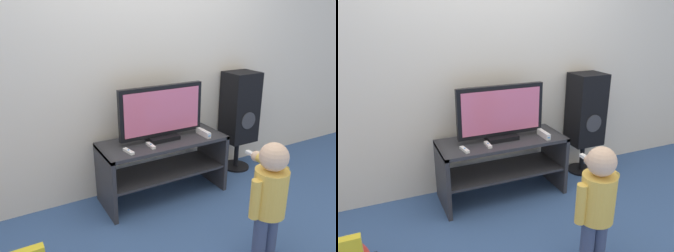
{
  "view_description": "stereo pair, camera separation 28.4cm",
  "coord_description": "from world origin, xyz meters",
  "views": [
    {
      "loc": [
        -1.31,
        -2.2,
        1.66
      ],
      "look_at": [
        0.0,
        0.14,
        0.73
      ],
      "focal_mm": 35.0,
      "sensor_mm": 36.0,
      "label": 1
    },
    {
      "loc": [
        -1.06,
        -2.33,
        1.66
      ],
      "look_at": [
        0.0,
        0.14,
        0.73
      ],
      "focal_mm": 35.0,
      "sensor_mm": 36.0,
      "label": 2
    }
  ],
  "objects": [
    {
      "name": "remote_primary",
      "position": [
        -0.39,
        0.12,
        0.58
      ],
      "size": [
        0.06,
        0.13,
        0.03
      ],
      "color": "white",
      "rests_on": "tv_stand"
    },
    {
      "name": "remote_secondary",
      "position": [
        -0.17,
        0.14,
        0.58
      ],
      "size": [
        0.04,
        0.13,
        0.03
      ],
      "color": "white",
      "rests_on": "tv_stand"
    },
    {
      "name": "television",
      "position": [
        0.0,
        0.26,
        0.81
      ],
      "size": [
        0.81,
        0.2,
        0.49
      ],
      "color": "black",
      "rests_on": "tv_stand"
    },
    {
      "name": "tv_stand",
      "position": [
        0.0,
        0.23,
        0.37
      ],
      "size": [
        1.16,
        0.47,
        0.57
      ],
      "color": "#2D2D33",
      "rests_on": "ground_plane"
    },
    {
      "name": "ground_plane",
      "position": [
        0.0,
        0.0,
        0.0
      ],
      "size": [
        16.0,
        16.0,
        0.0
      ],
      "primitive_type": "plane",
      "color": "#38568C"
    },
    {
      "name": "speaker_tower",
      "position": [
        1.0,
        0.35,
        0.68
      ],
      "size": [
        0.33,
        0.3,
        1.08
      ],
      "color": "black",
      "rests_on": "ground_plane"
    },
    {
      "name": "child",
      "position": [
        0.22,
        -0.85,
        0.52
      ],
      "size": [
        0.33,
        0.49,
        0.88
      ],
      "color": "#3F4C72",
      "rests_on": "ground_plane"
    },
    {
      "name": "wall_back",
      "position": [
        0.0,
        0.55,
        1.3
      ],
      "size": [
        10.0,
        0.06,
        2.6
      ],
      "color": "silver",
      "rests_on": "ground_plane"
    },
    {
      "name": "game_console",
      "position": [
        0.38,
        0.14,
        0.59
      ],
      "size": [
        0.04,
        0.19,
        0.05
      ],
      "color": "white",
      "rests_on": "tv_stand"
    }
  ]
}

